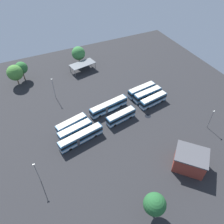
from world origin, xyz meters
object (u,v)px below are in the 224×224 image
Objects in this scene: bus_row1_slot0 at (121,116)px; bus_row1_slot2 at (109,107)px; bus_row2_slot1 at (148,94)px; lamp_post_mid_lot at (211,119)px; bus_row0_slot1 at (75,131)px; depot_building at (190,160)px; lamp_post_near_entrance at (54,88)px; tree_south_edge at (78,53)px; bus_row0_slot0 at (81,137)px; tree_west_edge at (21,68)px; maintenance_shelter at (82,64)px; tree_east_edge at (155,204)px; bus_row2_slot0 at (153,100)px; lamp_post_far_corner at (37,172)px; bus_row0_slot2 at (72,124)px; bus_row2_slot2 at (142,90)px; tree_northwest at (15,73)px.

bus_row1_slot0 is 6.56m from bus_row1_slot2.
bus_row2_slot1 is (16.16, -0.13, -0.00)m from bus_row1_slot2.
bus_row0_slot1 is at bearing 158.81° from lamp_post_mid_lot.
lamp_post_near_entrance is (-26.06, 45.66, 1.92)m from depot_building.
depot_building is 66.52m from tree_south_edge.
bus_row0_slot0 is 43.66m from tree_west_edge.
tree_south_edge reaches higher than maintenance_shelter.
tree_east_edge is (-7.52, -31.17, 3.57)m from bus_row1_slot0.
bus_row2_slot0 is 1.39× the size of lamp_post_far_corner.
bus_row1_slot2 is (14.47, 2.72, 0.00)m from bus_row0_slot2.
bus_row2_slot2 is at bearing 22.97° from bus_row0_slot0.
tree_west_edge is at bearing 137.60° from bus_row2_slot0.
maintenance_shelter is at bearing 117.07° from lamp_post_mid_lot.
depot_building is at bearing -98.18° from bus_row2_slot2.
maintenance_shelter is (14.84, 34.46, 1.43)m from bus_row0_slot1.
tree_northwest is (1.10, 48.05, 0.91)m from lamp_post_far_corner.
bus_row2_slot0 is 55.31m from tree_northwest.
bus_row2_slot1 is 53.01m from tree_northwest.
bus_row0_slot2 is 37.54m from depot_building.
maintenance_shelter is (14.20, 37.84, 1.43)m from bus_row0_slot0.
tree_east_edge is (-6.40, -66.10, 2.13)m from maintenance_shelter.
lamp_post_mid_lot reaches higher than depot_building.
bus_row2_slot1 is 47.58m from lamp_post_far_corner.
lamp_post_mid_lot is (39.83, -12.31, 2.30)m from bus_row0_slot0.
bus_row0_slot0 and bus_row2_slot2 have the same top height.
bus_row0_slot0 is 1.27× the size of maintenance_shelter.
bus_row0_slot0 is 1.83× the size of tree_east_edge.
bus_row1_slot0 is at bearing 76.44° from tree_east_edge.
bus_row0_slot0 is 31.17m from bus_row2_slot1.
bus_row2_slot1 is (14.49, 6.21, 0.00)m from bus_row1_slot0.
tree_south_edge reaches higher than bus_row2_slot1.
tree_west_edge is (-39.60, 29.88, 3.59)m from bus_row2_slot2.
depot_building is at bearing -101.79° from bus_row2_slot0.
tree_northwest reaches higher than lamp_post_mid_lot.
lamp_post_mid_lot is at bearing -41.36° from lamp_post_near_entrance.
lamp_post_mid_lot reaches higher than bus_row0_slot1.
bus_row2_slot2 is 49.74m from tree_west_edge.
tree_west_edge is (-10.46, 42.23, 3.59)m from bus_row0_slot0.
bus_row0_slot0 is at bearing -110.58° from maintenance_shelter.
bus_row0_slot1 and bus_row0_slot2 have the same top height.
maintenance_shelter is at bearing 66.71° from bus_row0_slot1.
depot_building reaches higher than bus_row2_slot2.
tree_west_edge is (-24.66, 4.40, 2.16)m from maintenance_shelter.
tree_west_edge is (-34.76, 63.59, 2.57)m from depot_building.
lamp_post_near_entrance is at bearing 94.15° from bus_row0_slot0.
tree_northwest reaches higher than tree_south_edge.
bus_row1_slot0 is 1.28× the size of tree_northwest.
tree_south_edge is at bearing 4.99° from tree_west_edge.
depot_building reaches higher than bus_row2_slot0.
bus_row0_slot1 is 0.78× the size of bus_row1_slot2.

